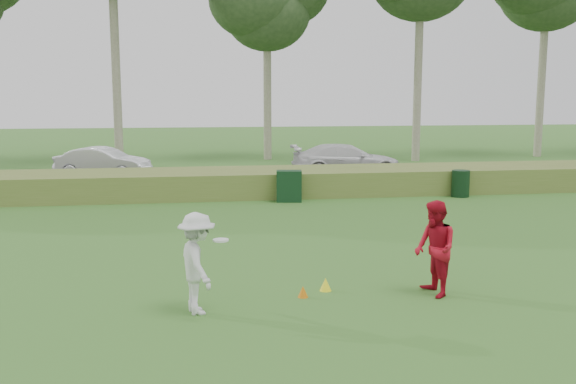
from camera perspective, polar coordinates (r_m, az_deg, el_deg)
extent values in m
plane|color=#2D6321|center=(12.18, 2.90, -8.91)|extent=(120.00, 120.00, 0.00)
cube|color=#59702D|center=(23.71, -2.95, 0.88)|extent=(80.00, 3.00, 0.90)
cube|color=#2D2D2D|center=(28.70, -3.96, 1.41)|extent=(80.00, 6.00, 0.06)
cylinder|color=gray|center=(34.79, -15.24, 15.16)|extent=(0.44, 0.44, 15.50)
cylinder|color=gray|center=(36.19, -1.86, 12.02)|extent=(0.44, 0.44, 11.50)
ellipsoid|color=#2A4321|center=(36.46, -1.88, 16.53)|extent=(6.24, 6.24, 5.28)
cylinder|color=gray|center=(36.20, 11.59, 13.83)|extent=(0.44, 0.44, 14.00)
cylinder|color=gray|center=(40.75, 21.79, 12.45)|extent=(0.44, 0.44, 13.50)
imported|color=silver|center=(10.97, -8.07, -6.29)|extent=(0.90, 1.24, 1.73)
cylinder|color=white|center=(10.88, -6.00, -4.28)|extent=(0.27, 0.27, 0.03)
imported|color=#B30F22|center=(12.07, 12.94, -4.93)|extent=(0.74, 0.91, 1.77)
cone|color=orange|center=(11.87, 1.34, -8.84)|extent=(0.19, 0.19, 0.21)
cone|color=#FFF41A|center=(12.26, 3.35, -8.19)|extent=(0.23, 0.23, 0.25)
cube|color=#103219|center=(22.05, 0.09, 0.53)|extent=(0.93, 0.65, 1.08)
cylinder|color=black|center=(23.90, 15.08, 0.73)|extent=(0.76, 0.76, 0.96)
imported|color=silver|center=(28.93, -16.11, 2.53)|extent=(4.27, 2.58, 1.33)
imported|color=silver|center=(28.53, 5.21, 2.84)|extent=(4.97, 2.21, 1.42)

